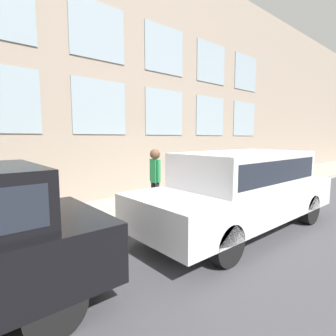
{
  "coord_description": "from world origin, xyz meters",
  "views": [
    {
      "loc": [
        -4.51,
        4.79,
        2.02
      ],
      "look_at": [
        0.5,
        0.51,
        1.26
      ],
      "focal_mm": 28.0,
      "sensor_mm": 36.0,
      "label": 1
    }
  ],
  "objects": [
    {
      "name": "parked_truck_silver_near",
      "position": [
        -1.27,
        -0.13,
        0.98
      ],
      "size": [
        1.89,
        5.12,
        1.72
      ],
      "color": "black",
      "rests_on": "ground_plane"
    },
    {
      "name": "fire_hydrant",
      "position": [
        0.46,
        0.12,
        0.56
      ],
      "size": [
        0.32,
        0.44,
        0.78
      ],
      "color": "gray",
      "rests_on": "sidewalk"
    },
    {
      "name": "sidewalk",
      "position": [
        1.36,
        0.0,
        0.08
      ],
      "size": [
        2.73,
        60.0,
        0.16
      ],
      "color": "#A8A093",
      "rests_on": "ground_plane"
    },
    {
      "name": "building_facade",
      "position": [
        2.88,
        0.0,
        4.1
      ],
      "size": [
        0.33,
        40.0,
        8.21
      ],
      "color": "gray",
      "rests_on": "ground_plane"
    },
    {
      "name": "ground_plane",
      "position": [
        0.0,
        0.0,
        0.0
      ],
      "size": [
        80.0,
        80.0,
        0.0
      ],
      "primitive_type": "plane",
      "color": "#47474C"
    },
    {
      "name": "person",
      "position": [
        0.54,
        0.89,
        1.12
      ],
      "size": [
        0.39,
        0.26,
        1.6
      ],
      "rotation": [
        0.0,
        0.0,
        -1.5
      ],
      "color": "#232328",
      "rests_on": "sidewalk"
    }
  ]
}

